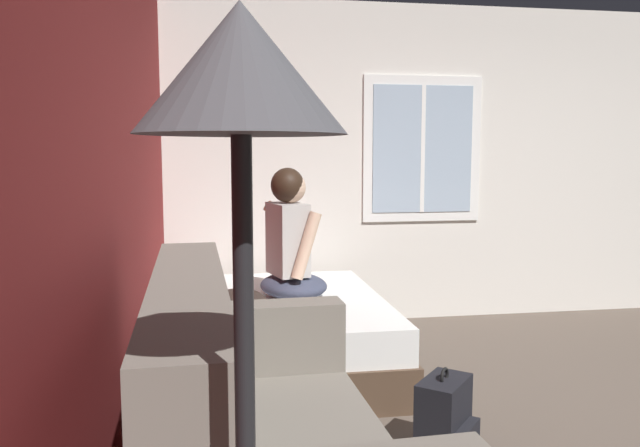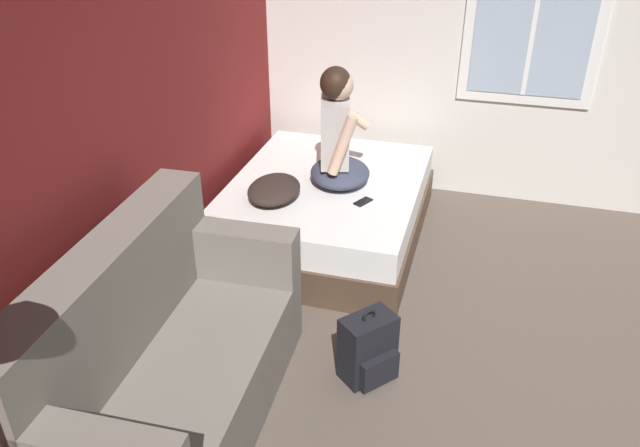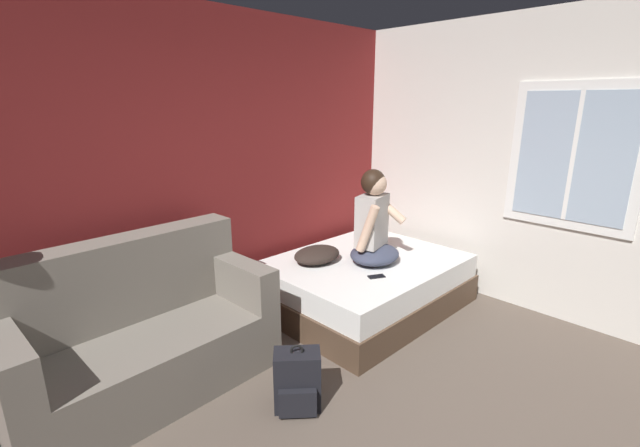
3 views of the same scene
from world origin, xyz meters
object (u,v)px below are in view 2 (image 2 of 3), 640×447
Objects in this scene: person_seated at (338,138)px; backpack at (369,349)px; couch at (163,364)px; bed at (326,209)px; cell_phone at (363,202)px; throw_pillow at (274,189)px.

backpack is (-1.44, -0.56, -0.64)m from person_seated.
couch is 1.98× the size of person_seated.
person_seated is 1.67m from backpack.
cell_phone reaches higher than bed.
throw_pillow reaches higher than backpack.
bed is at bearing 23.99° from backpack.
couch is (-2.06, 0.28, 0.16)m from bed.
bed is 0.61m from person_seated.
couch is 12.01× the size of cell_phone.
person_seated is at bearing -18.33° from cell_phone.
throw_pillow is (1.07, 0.93, 0.36)m from backpack.
couch is at bearing 98.41° from cell_phone.
backpack is (0.61, -0.92, -0.20)m from couch.
throw_pillow is (-0.37, 0.28, 0.31)m from bed.
couch is at bearing 170.05° from person_seated.
throw_pillow is at bearing 135.44° from person_seated.
cell_phone is at bearing -135.74° from person_seated.
throw_pillow is at bearing 40.92° from backpack.
cell_phone reaches higher than backpack.
throw_pillow reaches higher than bed.
cell_phone is (1.79, -0.62, 0.09)m from couch.
backpack is at bearing -139.08° from throw_pillow.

